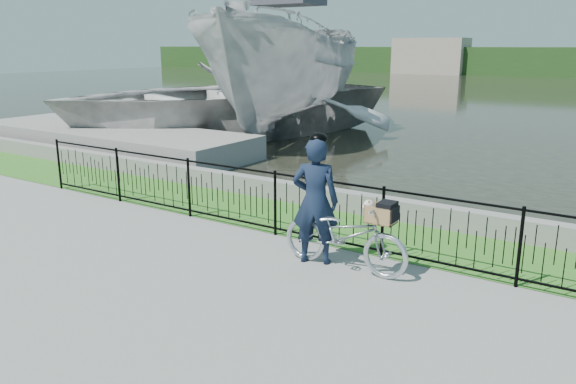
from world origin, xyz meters
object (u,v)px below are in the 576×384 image
Objects in this scene: bicycle_rig at (345,234)px; boat_far at (224,99)px; cyclist at (315,200)px; boat_near at (288,73)px; dock at (109,139)px.

bicycle_rig is 13.33m from boat_far.
cyclist is 12.94m from boat_far.
boat_near reaches higher than cyclist.
boat_near is 2.55m from boat_far.
cyclist is at bearing -44.70° from boat_far.
bicycle_rig is at bearing -53.11° from boat_near.
cyclist reaches higher than dock.
dock is 4.70m from boat_far.
boat_far reaches higher than cyclist.
boat_near reaches higher than bicycle_rig.
cyclist is at bearing -24.28° from dock.
boat_far is (1.01, 4.49, 0.94)m from dock.
bicycle_rig is 12.67m from boat_near.
bicycle_rig is (10.72, -4.61, 0.18)m from dock.
boat_far is at bearing -156.55° from boat_near.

